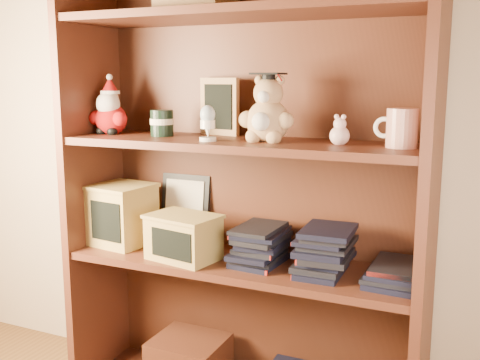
# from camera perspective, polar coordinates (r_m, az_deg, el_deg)

# --- Properties ---
(bookcase) EXTENTS (1.20, 0.35, 1.60)m
(bookcase) POSITION_cam_1_polar(r_m,az_deg,el_deg) (1.86, 0.57, -0.99)
(bookcase) COLOR #512617
(bookcase) RESTS_ON ground
(shelf_lower) EXTENTS (1.14, 0.33, 0.02)m
(shelf_lower) POSITION_cam_1_polar(r_m,az_deg,el_deg) (1.88, 0.00, -8.50)
(shelf_lower) COLOR #512617
(shelf_lower) RESTS_ON ground
(shelf_upper) EXTENTS (1.14, 0.33, 0.02)m
(shelf_upper) POSITION_cam_1_polar(r_m,az_deg,el_deg) (1.79, 0.00, 3.70)
(shelf_upper) COLOR #512617
(shelf_upper) RESTS_ON ground
(santa_plush) EXTENTS (0.15, 0.11, 0.22)m
(santa_plush) POSITION_cam_1_polar(r_m,az_deg,el_deg) (2.04, -13.09, 6.79)
(santa_plush) COLOR #A50F0F
(santa_plush) RESTS_ON shelf_upper
(teachers_tin) EXTENTS (0.08, 0.08, 0.09)m
(teachers_tin) POSITION_cam_1_polar(r_m,az_deg,el_deg) (1.92, -7.94, 5.78)
(teachers_tin) COLOR black
(teachers_tin) RESTS_ON shelf_upper
(chalkboard_plaque) EXTENTS (0.15, 0.09, 0.20)m
(chalkboard_plaque) POSITION_cam_1_polar(r_m,az_deg,el_deg) (1.94, -2.08, 7.36)
(chalkboard_plaque) COLOR #9E7547
(chalkboard_plaque) RESTS_ON shelf_upper
(egg_cup) EXTENTS (0.05, 0.05, 0.11)m
(egg_cup) POSITION_cam_1_polar(r_m,az_deg,el_deg) (1.75, -3.30, 5.92)
(egg_cup) COLOR white
(egg_cup) RESTS_ON shelf_upper
(grad_teddy_bear) EXTENTS (0.18, 0.15, 0.22)m
(grad_teddy_bear) POSITION_cam_1_polar(r_m,az_deg,el_deg) (1.74, 2.80, 6.63)
(grad_teddy_bear) COLOR tan
(grad_teddy_bear) RESTS_ON shelf_upper
(pink_figurine) EXTENTS (0.06, 0.06, 0.09)m
(pink_figurine) POSITION_cam_1_polar(r_m,az_deg,el_deg) (1.68, 10.09, 4.73)
(pink_figurine) COLOR beige
(pink_figurine) RESTS_ON shelf_upper
(teacher_mug) EXTENTS (0.12, 0.09, 0.11)m
(teacher_mug) POSITION_cam_1_polar(r_m,az_deg,el_deg) (1.64, 16.05, 5.09)
(teacher_mug) COLOR silver
(teacher_mug) RESTS_ON shelf_upper
(certificate_frame) EXTENTS (0.20, 0.05, 0.24)m
(certificate_frame) POSITION_cam_1_polar(r_m,az_deg,el_deg) (2.09, -5.61, -2.79)
(certificate_frame) COLOR black
(certificate_frame) RESTS_ON shelf_lower
(treats_box) EXTENTS (0.22, 0.22, 0.22)m
(treats_box) POSITION_cam_1_polar(r_m,az_deg,el_deg) (2.07, -11.88, -3.39)
(treats_box) COLOR tan
(treats_box) RESTS_ON shelf_lower
(pencils_box) EXTENTS (0.26, 0.20, 0.15)m
(pencils_box) POSITION_cam_1_polar(r_m,az_deg,el_deg) (1.87, -5.77, -5.75)
(pencils_box) COLOR tan
(pencils_box) RESTS_ON shelf_lower
(book_stack_left) EXTENTS (0.14, 0.20, 0.13)m
(book_stack_left) POSITION_cam_1_polar(r_m,az_deg,el_deg) (1.83, 2.14, -6.54)
(book_stack_left) COLOR black
(book_stack_left) RESTS_ON shelf_lower
(book_stack_mid) EXTENTS (0.14, 0.20, 0.14)m
(book_stack_mid) POSITION_cam_1_polar(r_m,az_deg,el_deg) (1.76, 8.67, -7.05)
(book_stack_mid) COLOR black
(book_stack_mid) RESTS_ON shelf_lower
(book_stack_right) EXTENTS (0.14, 0.20, 0.06)m
(book_stack_right) POSITION_cam_1_polar(r_m,az_deg,el_deg) (1.73, 15.45, -9.00)
(book_stack_right) COLOR black
(book_stack_right) RESTS_ON shelf_lower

